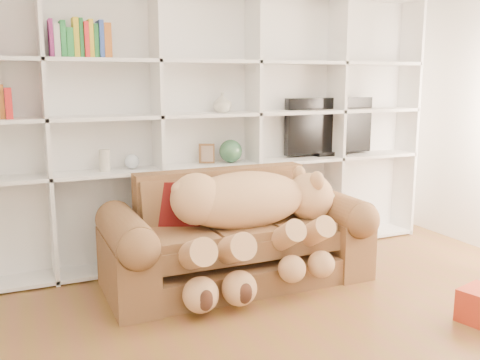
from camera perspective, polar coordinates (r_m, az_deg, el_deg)
name	(u,v)px	position (r m, az deg, el deg)	size (l,w,h in m)	color
wall_back	(199,108)	(4.85, -4.38, 7.70)	(5.00, 0.02, 2.70)	white
bookshelf	(178,114)	(4.64, -6.61, 6.98)	(4.43, 0.35, 2.40)	white
sofa	(236,241)	(4.30, -0.45, -6.55)	(2.07, 0.89, 0.87)	brown
teddy_bear	(250,213)	(4.09, 1.08, -3.52)	(1.50, 0.84, 0.87)	tan
throw_pillow	(177,206)	(4.20, -6.76, -2.81)	(0.37, 0.12, 0.37)	maroon
tv	(329,127)	(5.31, 9.47, 5.58)	(0.95, 0.18, 0.56)	black
picture_frame	(207,154)	(4.70, -3.57, 2.84)	(0.14, 0.03, 0.17)	brown
green_vase	(231,151)	(4.78, -1.00, 3.09)	(0.21, 0.21, 0.21)	#31603F
figurine_tall	(105,160)	(4.48, -14.24, 2.03)	(0.09, 0.09, 0.18)	beige
figurine_short	(104,164)	(4.48, -14.26, 1.66)	(0.07, 0.07, 0.12)	beige
snow_globe	(132,161)	(4.52, -11.46, 1.96)	(0.12, 0.12, 0.12)	silver
shelf_vase	(222,103)	(4.71, -1.90, 8.26)	(0.16, 0.16, 0.17)	beige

